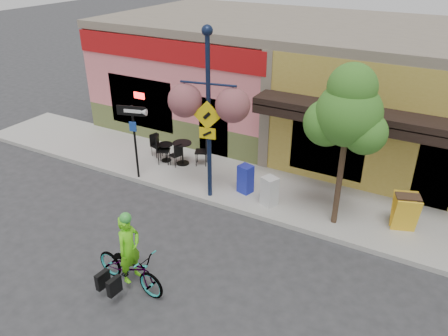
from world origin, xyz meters
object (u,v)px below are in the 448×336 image
at_px(newspaper_box_grey, 269,191).
at_px(street_tree, 344,148).
at_px(lamp_post, 209,117).
at_px(one_way_sign, 135,142).
at_px(newspaper_box_blue, 245,179).
at_px(bicycle, 130,268).
at_px(building, 331,83).
at_px(cyclist_rider, 130,257).

height_order(newspaper_box_grey, street_tree, street_tree).
xyz_separation_m(lamp_post, one_way_sign, (-2.71, -0.15, -1.31)).
bearing_deg(lamp_post, newspaper_box_grey, 0.13).
distance_m(newspaper_box_blue, street_tree, 3.47).
bearing_deg(street_tree, one_way_sign, -174.81).
height_order(bicycle, newspaper_box_blue, newspaper_box_blue).
bearing_deg(one_way_sign, newspaper_box_grey, -9.59).
bearing_deg(newspaper_box_grey, street_tree, 24.91).
distance_m(building, street_tree, 6.64).
distance_m(building, bicycle, 11.13).
height_order(bicycle, lamp_post, lamp_post).
height_order(lamp_post, street_tree, lamp_post).
relative_size(newspaper_box_blue, newspaper_box_grey, 1.01).
xyz_separation_m(building, cyclist_rider, (-1.18, -10.92, -1.42)).
relative_size(bicycle, lamp_post, 0.38).
xyz_separation_m(cyclist_rider, newspaper_box_blue, (0.44, 4.94, -0.23)).
bearing_deg(one_way_sign, bicycle, -69.22).
height_order(building, street_tree, street_tree).
distance_m(newspaper_box_grey, street_tree, 2.70).
bearing_deg(building, bicycle, -96.41).
distance_m(one_way_sign, newspaper_box_grey, 4.64).
bearing_deg(street_tree, cyclist_rider, -125.90).
bearing_deg(newspaper_box_blue, lamp_post, -125.79).
relative_size(newspaper_box_blue, street_tree, 0.20).
distance_m(cyclist_rider, lamp_post, 4.64).
distance_m(one_way_sign, street_tree, 6.62).
distance_m(one_way_sign, newspaper_box_blue, 3.77).
height_order(one_way_sign, newspaper_box_blue, one_way_sign).
bearing_deg(one_way_sign, building, 41.43).
bearing_deg(street_tree, lamp_post, -173.34).
distance_m(bicycle, newspaper_box_blue, 4.96).
height_order(lamp_post, newspaper_box_blue, lamp_post).
xyz_separation_m(building, street_tree, (2.20, -6.26, 0.18)).
bearing_deg(cyclist_rider, lamp_post, 10.68).
relative_size(building, one_way_sign, 7.22).
relative_size(newspaper_box_grey, street_tree, 0.20).
height_order(bicycle, cyclist_rider, cyclist_rider).
bearing_deg(newspaper_box_blue, bicycle, -81.04).
relative_size(one_way_sign, newspaper_box_blue, 2.75).
height_order(cyclist_rider, one_way_sign, one_way_sign).
xyz_separation_m(building, one_way_sign, (-4.31, -6.85, -0.84)).
height_order(cyclist_rider, street_tree, street_tree).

